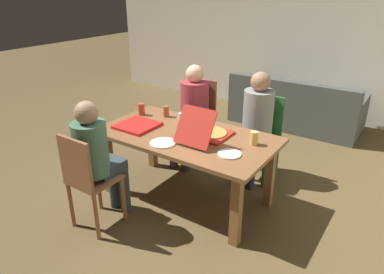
{
  "coord_description": "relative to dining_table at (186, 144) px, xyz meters",
  "views": [
    {
      "loc": [
        1.82,
        -2.59,
        2.09
      ],
      "look_at": [
        0.0,
        0.1,
        0.66
      ],
      "focal_mm": 33.02,
      "sensor_mm": 36.0,
      "label": 1
    }
  ],
  "objects": [
    {
      "name": "drinking_glass_0",
      "position": [
        -0.73,
        0.17,
        0.17
      ],
      "size": [
        0.07,
        0.07,
        0.13
      ],
      "primitive_type": "cylinder",
      "color": "#B5452D",
      "rests_on": "dining_table"
    },
    {
      "name": "chair_0",
      "position": [
        -0.44,
        -0.89,
        -0.1
      ],
      "size": [
        0.39,
        0.38,
        0.93
      ],
      "color": "#955B3B",
      "rests_on": "ground"
    },
    {
      "name": "person_1",
      "position": [
        -0.44,
        0.74,
        0.09
      ],
      "size": [
        0.35,
        0.55,
        1.21
      ],
      "color": "#312C40",
      "rests_on": "ground"
    },
    {
      "name": "person_0",
      "position": [
        -0.44,
        -0.75,
        0.08
      ],
      "size": [
        0.3,
        0.48,
        1.2
      ],
      "color": "#344049",
      "rests_on": "ground"
    },
    {
      "name": "couch",
      "position": [
        0.22,
        2.64,
        -0.35
      ],
      "size": [
        1.94,
        0.88,
        0.78
      ],
      "color": "#494E4A",
      "rests_on": "ground"
    },
    {
      "name": "dining_table",
      "position": [
        0.0,
        0.0,
        0.0
      ],
      "size": [
        1.74,
        0.94,
        0.73
      ],
      "color": "brown",
      "rests_on": "ground"
    },
    {
      "name": "pizza_box_1",
      "position": [
        0.21,
        0.06,
        0.15
      ],
      "size": [
        0.36,
        0.55,
        0.34
      ],
      "color": "red",
      "rests_on": "dining_table"
    },
    {
      "name": "plate_1",
      "position": [
        -0.06,
        -0.3,
        0.11
      ],
      "size": [
        0.24,
        0.24,
        0.01
      ],
      "color": "white",
      "rests_on": "dining_table"
    },
    {
      "name": "pizza_box_0",
      "position": [
        -0.53,
        -0.12,
        0.12
      ],
      "size": [
        0.38,
        0.38,
        0.03
      ],
      "color": "red",
      "rests_on": "dining_table"
    },
    {
      "name": "chair_2",
      "position": [
        0.39,
        0.9,
        -0.11
      ],
      "size": [
        0.46,
        0.42,
        0.94
      ],
      "color": "#2A6935",
      "rests_on": "ground"
    },
    {
      "name": "chair_1",
      "position": [
        -0.44,
        0.9,
        -0.09
      ],
      "size": [
        0.38,
        0.42,
        1.0
      ],
      "color": "brown",
      "rests_on": "ground"
    },
    {
      "name": "back_wall",
      "position": [
        0.0,
        3.29,
        0.86
      ],
      "size": [
        7.59,
        0.12,
        2.96
      ],
      "primitive_type": "cube",
      "color": "silver",
      "rests_on": "ground"
    },
    {
      "name": "plate_0",
      "position": [
        0.56,
        -0.15,
        0.11
      ],
      "size": [
        0.21,
        0.21,
        0.01
      ],
      "color": "white",
      "rests_on": "dining_table"
    },
    {
      "name": "drinking_glass_2",
      "position": [
        -0.22,
        0.23,
        0.15
      ],
      "size": [
        0.08,
        0.08,
        0.11
      ],
      "primitive_type": "cylinder",
      "color": "silver",
      "rests_on": "dining_table"
    },
    {
      "name": "drinking_glass_1",
      "position": [
        -0.47,
        0.28,
        0.16
      ],
      "size": [
        0.06,
        0.06,
        0.12
      ],
      "primitive_type": "cylinder",
      "color": "#B25232",
      "rests_on": "dining_table"
    },
    {
      "name": "person_2",
      "position": [
        0.39,
        0.77,
        0.11
      ],
      "size": [
        0.33,
        0.48,
        1.24
      ],
      "color": "#302E4C",
      "rests_on": "ground"
    },
    {
      "name": "ground_plane",
      "position": [
        0.0,
        0.0,
        -0.62
      ],
      "size": [
        20.0,
        20.0,
        0.0
      ],
      "primitive_type": "plane",
      "color": "brown"
    },
    {
      "name": "drinking_glass_3",
      "position": [
        0.65,
        0.15,
        0.16
      ],
      "size": [
        0.07,
        0.07,
        0.13
      ],
      "primitive_type": "cylinder",
      "color": "#E6C464",
      "rests_on": "dining_table"
    }
  ]
}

